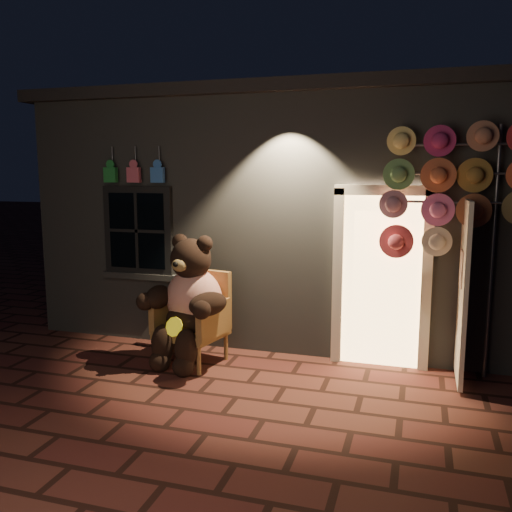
% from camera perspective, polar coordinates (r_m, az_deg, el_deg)
% --- Properties ---
extents(ground, '(60.00, 60.00, 0.00)m').
position_cam_1_polar(ground, '(5.88, -2.10, -14.64)').
color(ground, '#582B21').
rests_on(ground, ground).
extents(shop_building, '(7.30, 5.95, 3.51)m').
position_cam_1_polar(shop_building, '(9.27, 5.95, 5.08)').
color(shop_building, slate).
rests_on(shop_building, ground).
extents(wicker_armchair, '(0.89, 0.84, 1.12)m').
position_cam_1_polar(wicker_armchair, '(6.80, -6.39, -6.38)').
color(wicker_armchair, olive).
rests_on(wicker_armchair, ground).
extents(teddy_bear, '(1.14, 0.99, 1.61)m').
position_cam_1_polar(teddy_bear, '(6.63, -7.07, -4.80)').
color(teddy_bear, red).
rests_on(teddy_bear, ground).
extents(hat_rack, '(1.63, 0.22, 2.87)m').
position_cam_1_polar(hat_rack, '(6.37, 19.97, 7.05)').
color(hat_rack, '#59595E').
rests_on(hat_rack, ground).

